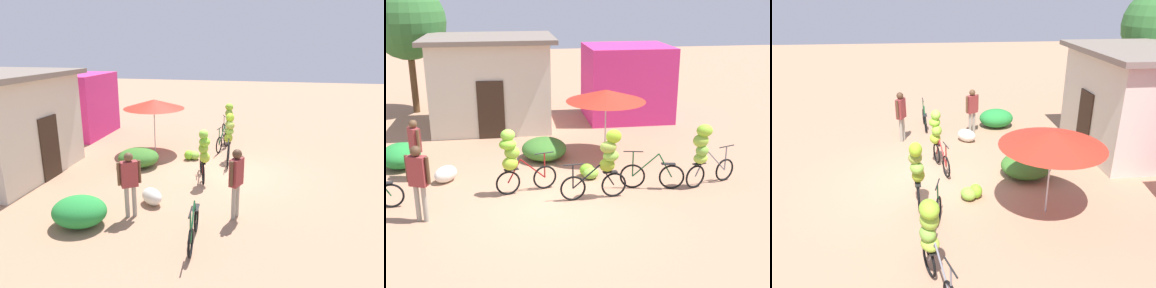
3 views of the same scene
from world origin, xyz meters
TOP-DOWN VIEW (x-y plane):
  - ground_plane at (0.00, 0.00)m, footprint 60.00×60.00m
  - building_low at (-1.50, 6.86)m, footprint 4.61×3.64m
  - shop_pink at (3.73, 7.32)m, footprint 3.20×2.80m
  - hedge_bush_front_left at (-4.06, 2.88)m, footprint 1.12×1.31m
  - hedge_bush_front_right at (0.09, 2.96)m, footprint 1.35×1.43m
  - market_umbrella at (1.97, 2.96)m, footprint 2.40×2.40m
  - bicycle_leftmost at (-4.25, 0.09)m, footprint 1.60×0.20m
  - bicycle_near_pile at (-0.86, 0.48)m, footprint 1.57×0.57m
  - bicycle_center_loaded at (1.35, -0.08)m, footprint 1.67×0.41m
  - bicycle_by_shop at (2.65, 0.29)m, footprint 1.64×0.38m
  - bicycle_rightmost at (3.97, 0.22)m, footprint 1.56×0.67m
  - banana_pile_on_ground at (1.17, 1.27)m, footprint 0.57×0.63m
  - produce_sack at (-2.67, 1.56)m, footprint 0.79×0.82m
  - person_vendor at (-3.42, 1.85)m, footprint 0.38×0.50m
  - person_bystander at (-2.93, -0.68)m, footprint 0.54×0.34m

SIDE VIEW (x-z plane):
  - ground_plane at x=0.00m, z-range 0.00..0.00m
  - banana_pile_on_ground at x=1.17m, z-range -0.01..0.34m
  - produce_sack at x=-2.67m, z-range 0.00..0.44m
  - hedge_bush_front_right at x=0.09m, z-range 0.00..0.64m
  - bicycle_leftmost at x=-4.25m, z-range -0.16..0.84m
  - hedge_bush_front_left at x=-4.06m, z-range 0.00..0.70m
  - bicycle_by_shop at x=2.65m, z-range -0.15..0.87m
  - bicycle_near_pile at x=-0.86m, z-range 0.13..1.84m
  - bicycle_center_loaded at x=1.35m, z-range 0.14..1.89m
  - bicycle_rightmost at x=3.97m, z-range 0.17..1.86m
  - person_vendor at x=-3.42m, z-range 0.19..1.86m
  - person_bystander at x=-2.93m, z-range 0.21..1.98m
  - shop_pink at x=3.73m, z-range 0.00..2.85m
  - building_low at x=-1.50m, z-range 0.02..3.34m
  - market_umbrella at x=1.97m, z-range 0.86..2.94m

